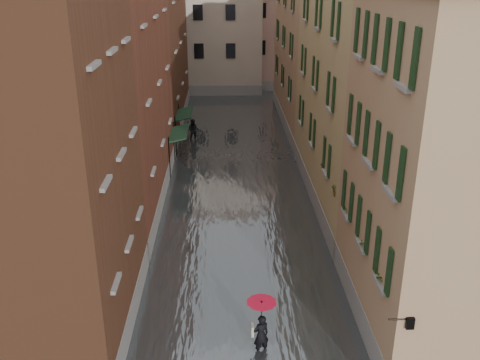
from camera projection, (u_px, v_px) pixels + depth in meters
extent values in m
plane|color=#555658|center=(243.00, 293.00, 21.24)|extent=(120.00, 120.00, 0.00)
cube|color=#4F5457|center=(236.00, 172.00, 33.25)|extent=(10.00, 60.00, 0.20)
cube|color=brown|center=(23.00, 158.00, 16.75)|extent=(6.00, 8.00, 13.00)
cube|color=brown|center=(99.00, 89.00, 27.03)|extent=(6.00, 14.00, 12.50)
cube|color=brown|center=(140.00, 37.00, 40.65)|extent=(6.00, 16.00, 14.00)
cube|color=#A27653|center=(460.00, 175.00, 17.43)|extent=(6.00, 8.00, 11.50)
cube|color=tan|center=(374.00, 83.00, 27.33)|extent=(6.00, 14.00, 13.00)
cube|color=#A27653|center=(322.00, 52.00, 41.51)|extent=(6.00, 16.00, 11.50)
cube|color=beige|center=(200.00, 24.00, 53.92)|extent=(12.00, 9.00, 13.00)
cube|color=tan|center=(287.00, 27.00, 56.21)|extent=(10.00, 9.00, 12.00)
cube|color=#17341F|center=(179.00, 133.00, 32.66)|extent=(1.09, 3.17, 0.31)
cylinder|color=black|center=(170.00, 159.00, 31.61)|extent=(0.06, 0.06, 2.80)
cylinder|color=black|center=(174.00, 143.00, 34.55)|extent=(0.06, 0.06, 2.80)
cube|color=#17341F|center=(184.00, 114.00, 36.86)|extent=(1.09, 3.21, 0.31)
cylinder|color=black|center=(176.00, 137.00, 35.79)|extent=(0.06, 0.06, 2.80)
cylinder|color=black|center=(179.00, 123.00, 38.77)|extent=(0.06, 0.06, 2.80)
cylinder|color=black|center=(399.00, 319.00, 14.63)|extent=(0.60, 0.05, 0.05)
cube|color=black|center=(410.00, 322.00, 14.68)|extent=(0.22, 0.22, 0.35)
cube|color=beige|center=(410.00, 322.00, 14.68)|extent=(0.14, 0.14, 0.24)
cube|color=maroon|center=(384.00, 282.00, 16.23)|extent=(0.22, 0.85, 0.18)
imported|color=#265926|center=(385.00, 271.00, 16.07)|extent=(0.59, 0.51, 0.66)
cube|color=maroon|center=(367.00, 248.00, 18.20)|extent=(0.22, 0.85, 0.18)
imported|color=#265926|center=(368.00, 237.00, 18.04)|extent=(0.59, 0.51, 0.66)
cube|color=maroon|center=(349.00, 213.00, 20.74)|extent=(0.22, 0.85, 0.18)
imported|color=#265926|center=(350.00, 203.00, 20.59)|extent=(0.59, 0.51, 0.66)
cube|color=maroon|center=(338.00, 191.00, 22.76)|extent=(0.22, 0.85, 0.18)
imported|color=#265926|center=(338.00, 182.00, 22.60)|extent=(0.59, 0.51, 0.66)
cube|color=maroon|center=(326.00, 168.00, 25.36)|extent=(0.22, 0.85, 0.18)
imported|color=#265926|center=(326.00, 160.00, 25.20)|extent=(0.59, 0.51, 0.66)
imported|color=black|center=(261.00, 335.00, 17.62)|extent=(0.66, 0.55, 1.53)
cube|color=#BBB79B|center=(253.00, 330.00, 17.59)|extent=(0.08, 0.30, 0.38)
cylinder|color=black|center=(261.00, 321.00, 17.40)|extent=(0.02, 0.02, 1.00)
cone|color=red|center=(262.00, 306.00, 17.19)|extent=(0.99, 0.99, 0.28)
imported|color=black|center=(194.00, 131.00, 38.97)|extent=(0.88, 0.72, 1.71)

